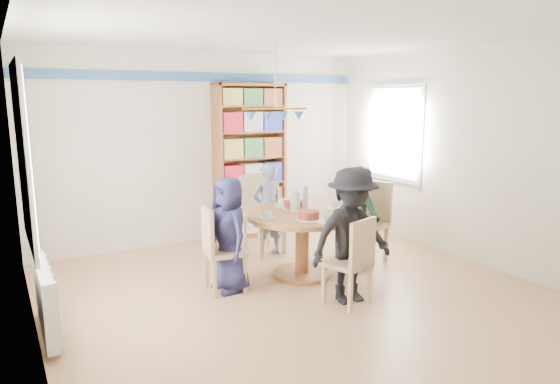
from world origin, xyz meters
TOP-DOWN VIEW (x-y plane):
  - ground at (0.00, 0.00)m, footprint 5.00×5.00m
  - room_shell at (-0.26, 0.87)m, footprint 5.00×5.00m
  - radiator at (-2.42, 0.30)m, footprint 0.12×1.00m
  - dining_table at (0.35, 0.49)m, footprint 1.30×1.30m
  - chair_left at (-0.70, 0.51)m, footprint 0.46×0.46m
  - chair_right at (1.40, 0.52)m, footprint 0.58×0.58m
  - chair_far at (0.34, 1.53)m, footprint 0.52×0.52m
  - chair_near at (0.32, -0.51)m, footprint 0.50×0.50m
  - person_left at (-0.58, 0.49)m, footprint 0.44×0.64m
  - person_right at (1.21, 0.50)m, footprint 0.57×0.68m
  - person_far at (0.39, 1.40)m, footprint 0.46×0.32m
  - person_near at (0.37, -0.41)m, footprint 0.94×0.59m
  - bookshelf at (0.61, 2.34)m, footprint 1.08×0.32m
  - tableware at (0.32, 0.51)m, footprint 1.11×1.11m

SIDE VIEW (x-z plane):
  - ground at x=0.00m, z-range 0.00..0.00m
  - radiator at x=-2.42m, z-range 0.05..0.65m
  - chair_near at x=0.32m, z-range 0.05..0.96m
  - chair_left at x=-0.70m, z-range 0.05..0.97m
  - dining_table at x=0.35m, z-range 0.18..0.93m
  - chair_right at x=1.40m, z-range 0.05..1.07m
  - chair_far at x=0.34m, z-range 0.05..1.11m
  - person_far at x=0.39m, z-range 0.00..1.24m
  - person_right at x=1.21m, z-range 0.00..1.24m
  - person_left at x=-0.58m, z-range 0.00..1.25m
  - person_near at x=0.37m, z-range 0.00..1.39m
  - tableware at x=0.32m, z-range 0.67..0.96m
  - bookshelf at x=0.61m, z-range -0.02..2.25m
  - room_shell at x=-0.26m, z-range -0.85..4.15m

